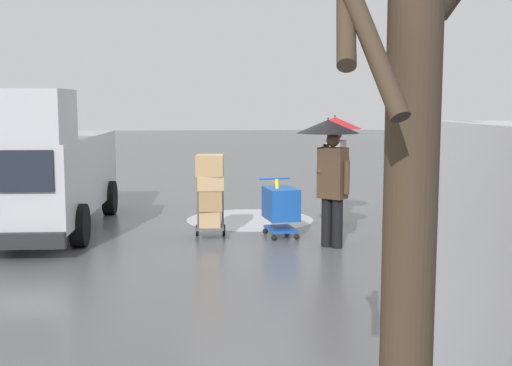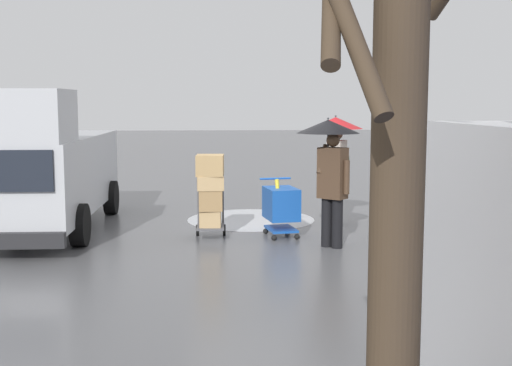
% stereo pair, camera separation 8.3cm
% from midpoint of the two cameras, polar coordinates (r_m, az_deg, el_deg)
% --- Properties ---
extents(ground_plane, '(90.00, 90.00, 0.00)m').
position_cam_midpoint_polar(ground_plane, '(11.81, 0.02, -4.76)').
color(ground_plane, '#5B5B5E').
extents(slush_patch_near_cluster, '(1.60, 1.60, 0.01)m').
position_cam_midpoint_polar(slush_patch_near_cluster, '(9.77, 19.13, -7.62)').
color(slush_patch_near_cluster, silver).
rests_on(slush_patch_near_cluster, ground).
extents(slush_patch_under_van, '(2.60, 2.60, 0.01)m').
position_cam_midpoint_polar(slush_patch_under_van, '(13.67, -0.69, -3.13)').
color(slush_patch_under_van, silver).
rests_on(slush_patch_under_van, ground).
extents(cargo_van_parked_right, '(2.28, 5.38, 2.60)m').
position_cam_midpoint_polar(cargo_van_parked_right, '(12.90, -18.27, 1.18)').
color(cargo_van_parked_right, '#B7BABF').
rests_on(cargo_van_parked_right, ground).
extents(shopping_cart_vendor, '(0.67, 0.89, 1.04)m').
position_cam_midpoint_polar(shopping_cart_vendor, '(11.87, 1.94, -1.91)').
color(shopping_cart_vendor, '#1951B2').
rests_on(shopping_cart_vendor, ground).
extents(hand_dolly_boxes, '(0.53, 0.71, 1.49)m').
position_cam_midpoint_polar(hand_dolly_boxes, '(11.65, -4.16, -0.57)').
color(hand_dolly_boxes, '#515156').
rests_on(hand_dolly_boxes, ground).
extents(pedestrian_pink_side, '(1.04, 1.04, 2.15)m').
position_cam_midpoint_polar(pedestrian_pink_side, '(10.99, 6.18, 2.59)').
color(pedestrian_pink_side, black).
rests_on(pedestrian_pink_side, ground).
extents(pedestrian_black_side, '(1.04, 1.04, 2.15)m').
position_cam_midpoint_polar(pedestrian_black_side, '(12.94, 6.58, 3.24)').
color(pedestrian_black_side, black).
rests_on(pedestrian_black_side, ground).
extents(bare_tree_far, '(1.01, 1.05, 3.66)m').
position_cam_midpoint_polar(bare_tree_far, '(3.03, 12.35, -3.88)').
color(bare_tree_far, '#423323').
rests_on(bare_tree_far, ground).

